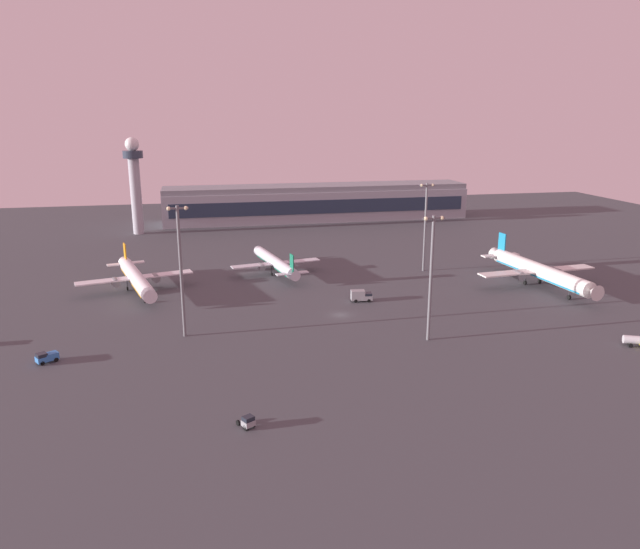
# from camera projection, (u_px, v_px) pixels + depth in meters

# --- Properties ---
(ground_plane) EXTENTS (416.00, 416.00, 0.00)m
(ground_plane) POSITION_uv_depth(u_px,v_px,m) (341.00, 315.00, 148.19)
(ground_plane) COLOR #424449
(terminal_building) EXTENTS (141.54, 22.40, 16.40)m
(terminal_building) POSITION_uv_depth(u_px,v_px,m) (317.00, 203.00, 281.33)
(terminal_building) COLOR #9EA3AD
(terminal_building) RESTS_ON ground
(control_tower) EXTENTS (8.00, 8.00, 39.45)m
(control_tower) POSITION_uv_depth(u_px,v_px,m) (135.00, 179.00, 243.91)
(control_tower) COLOR #A8A8B2
(control_tower) RESTS_ON ground
(airplane_terminal_side) EXTENTS (36.70, 47.09, 12.07)m
(airplane_terminal_side) POSITION_uv_depth(u_px,v_px,m) (538.00, 271.00, 172.02)
(airplane_terminal_side) COLOR silver
(airplane_terminal_side) RESTS_ON ground
(airplane_taxiway_distant) EXTENTS (31.92, 40.69, 10.58)m
(airplane_taxiway_distant) POSITION_uv_depth(u_px,v_px,m) (136.00, 278.00, 167.07)
(airplane_taxiway_distant) COLOR white
(airplane_taxiway_distant) RESTS_ON ground
(airplane_far_stand) EXTENTS (28.40, 36.30, 9.36)m
(airplane_far_stand) POSITION_uv_depth(u_px,v_px,m) (276.00, 263.00, 185.86)
(airplane_far_stand) COLOR silver
(airplane_far_stand) RESTS_ON ground
(baggage_tractor) EXTENTS (4.55, 3.85, 2.25)m
(baggage_tractor) POSITION_uv_depth(u_px,v_px,m) (47.00, 357.00, 119.35)
(baggage_tractor) COLOR #3372BF
(baggage_tractor) RESTS_ON ground
(catering_truck) EXTENTS (5.90, 3.04, 3.05)m
(catering_truck) POSITION_uv_depth(u_px,v_px,m) (361.00, 296.00, 158.59)
(catering_truck) COLOR gray
(catering_truck) RESTS_ON ground
(fuel_truck) EXTENTS (6.61, 4.46, 2.35)m
(fuel_truck) POSITION_uv_depth(u_px,v_px,m) (640.00, 341.00, 127.58)
(fuel_truck) COLOR yellow
(fuel_truck) RESTS_ON ground
(pushback_tug) EXTENTS (3.09, 3.56, 2.05)m
(pushback_tug) POSITION_uv_depth(u_px,v_px,m) (248.00, 422.00, 94.46)
(pushback_tug) COLOR gray
(pushback_tug) RESTS_ON ground
(apron_light_east) EXTENTS (4.80, 0.90, 27.72)m
(apron_light_east) POSITION_uv_depth(u_px,v_px,m) (431.00, 271.00, 127.76)
(apron_light_east) COLOR slate
(apron_light_east) RESTS_ON ground
(apron_light_central) EXTENTS (4.80, 0.90, 27.77)m
(apron_light_central) POSITION_uv_depth(u_px,v_px,m) (425.00, 222.00, 186.31)
(apron_light_central) COLOR slate
(apron_light_central) RESTS_ON ground
(apron_light_west) EXTENTS (4.80, 0.90, 29.48)m
(apron_light_west) POSITION_uv_depth(u_px,v_px,m) (181.00, 264.00, 129.74)
(apron_light_west) COLOR slate
(apron_light_west) RESTS_ON ground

